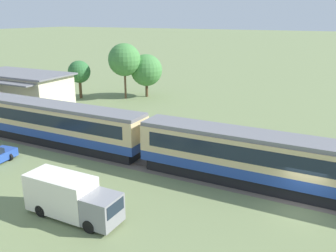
{
  "coord_description": "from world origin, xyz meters",
  "views": [
    {
      "loc": [
        1.7,
        -22.11,
        12.01
      ],
      "look_at": [
        -12.69,
        5.79,
        2.24
      ],
      "focal_mm": 38.0,
      "sensor_mm": 36.0,
      "label": 1
    }
  ],
  "objects_px": {
    "station_building": "(22,90)",
    "yard_tree_1": "(146,70)",
    "yard_tree_2": "(124,60)",
    "yard_tree_0": "(79,72)",
    "delivery_truck_grey": "(71,197)",
    "passenger_train": "(148,138)"
  },
  "relations": [
    {
      "from": "yard_tree_0",
      "to": "yard_tree_1",
      "type": "relative_size",
      "value": 0.87
    },
    {
      "from": "station_building",
      "to": "yard_tree_0",
      "type": "xyz_separation_m",
      "value": [
        3.36,
        7.84,
        1.58
      ]
    },
    {
      "from": "passenger_train",
      "to": "yard_tree_0",
      "type": "distance_m",
      "value": 27.57
    },
    {
      "from": "station_building",
      "to": "yard_tree_0",
      "type": "relative_size",
      "value": 2.48
    },
    {
      "from": "yard_tree_0",
      "to": "yard_tree_2",
      "type": "height_order",
      "value": "yard_tree_2"
    },
    {
      "from": "yard_tree_0",
      "to": "delivery_truck_grey",
      "type": "bearing_deg",
      "value": -50.46
    },
    {
      "from": "yard_tree_1",
      "to": "yard_tree_2",
      "type": "height_order",
      "value": "yard_tree_2"
    },
    {
      "from": "yard_tree_1",
      "to": "delivery_truck_grey",
      "type": "bearing_deg",
      "value": -67.23
    },
    {
      "from": "yard_tree_1",
      "to": "yard_tree_2",
      "type": "xyz_separation_m",
      "value": [
        -2.16,
        -2.62,
        1.72
      ]
    },
    {
      "from": "passenger_train",
      "to": "station_building",
      "type": "height_order",
      "value": "station_building"
    },
    {
      "from": "passenger_train",
      "to": "yard_tree_0",
      "type": "relative_size",
      "value": 15.5
    },
    {
      "from": "station_building",
      "to": "yard_tree_1",
      "type": "distance_m",
      "value": 17.85
    },
    {
      "from": "yard_tree_1",
      "to": "yard_tree_0",
      "type": "bearing_deg",
      "value": -146.8
    },
    {
      "from": "yard_tree_0",
      "to": "yard_tree_1",
      "type": "bearing_deg",
      "value": 33.2
    },
    {
      "from": "yard_tree_0",
      "to": "passenger_train",
      "type": "bearing_deg",
      "value": -37.87
    },
    {
      "from": "yard_tree_2",
      "to": "yard_tree_1",
      "type": "bearing_deg",
      "value": 50.49
    },
    {
      "from": "yard_tree_1",
      "to": "yard_tree_2",
      "type": "bearing_deg",
      "value": -129.51
    },
    {
      "from": "station_building",
      "to": "yard_tree_1",
      "type": "height_order",
      "value": "yard_tree_1"
    },
    {
      "from": "station_building",
      "to": "yard_tree_2",
      "type": "bearing_deg",
      "value": 48.14
    },
    {
      "from": "passenger_train",
      "to": "yard_tree_1",
      "type": "relative_size",
      "value": 13.5
    },
    {
      "from": "yard_tree_2",
      "to": "yard_tree_0",
      "type": "bearing_deg",
      "value": -155.27
    },
    {
      "from": "passenger_train",
      "to": "delivery_truck_grey",
      "type": "bearing_deg",
      "value": -89.75
    }
  ]
}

